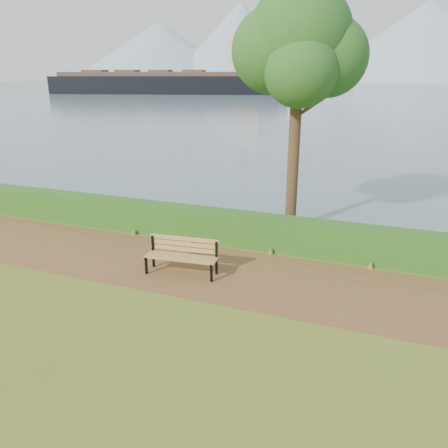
% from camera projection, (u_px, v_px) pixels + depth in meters
% --- Properties ---
extents(ground, '(140.00, 140.00, 0.00)m').
position_uv_depth(ground, '(194.00, 273.00, 11.98)').
color(ground, '#56621C').
rests_on(ground, ground).
extents(path, '(40.00, 3.40, 0.01)m').
position_uv_depth(path, '(199.00, 269.00, 12.24)').
color(path, brown).
rests_on(path, ground).
extents(hedge, '(32.00, 0.85, 1.00)m').
position_uv_depth(hedge, '(228.00, 227.00, 14.11)').
color(hedge, '#1C4E16').
rests_on(hedge, ground).
extents(water, '(700.00, 510.00, 0.00)m').
position_uv_depth(water, '(390.00, 86.00, 241.76)').
color(water, '#475C72').
rests_on(water, ground).
extents(mountains, '(585.00, 190.00, 70.00)m').
position_uv_depth(mountains, '(387.00, 47.00, 365.04)').
color(mountains, '#8298AE').
rests_on(mountains, ground).
extents(bench, '(2.03, 0.79, 0.99)m').
position_uv_depth(bench, '(182.00, 253.00, 11.84)').
color(bench, black).
rests_on(bench, ground).
extents(tree, '(4.21, 3.46, 8.16)m').
position_uv_depth(tree, '(299.00, 44.00, 13.45)').
color(tree, '#3D2619').
rests_on(tree, ground).
extents(cargo_ship, '(70.77, 28.56, 21.33)m').
position_uv_depth(cargo_ship, '(177.00, 83.00, 129.41)').
color(cargo_ship, black).
rests_on(cargo_ship, ground).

